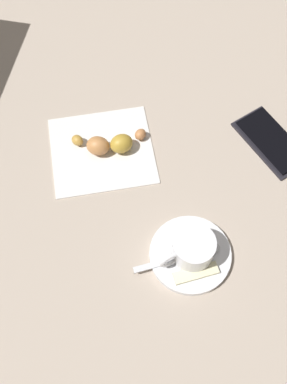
{
  "coord_description": "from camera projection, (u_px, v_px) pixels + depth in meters",
  "views": [
    {
      "loc": [
        0.28,
        -0.14,
        0.67
      ],
      "look_at": [
        -0.02,
        -0.01,
        0.03
      ],
      "focal_mm": 43.47,
      "sensor_mm": 36.0,
      "label": 1
    }
  ],
  "objects": [
    {
      "name": "croissant",
      "position": [
        110.0,
        144.0,
        0.77
      ],
      "size": [
        0.07,
        0.13,
        0.03
      ],
      "color": "#B88B3A",
      "rests_on": "napkin"
    },
    {
      "name": "sugar_packet",
      "position": [
        196.0,
        273.0,
        0.67
      ],
      "size": [
        0.03,
        0.07,
        0.01
      ],
      "primitive_type": "cube",
      "rotation": [
        0.0,
        0.0,
        7.73
      ],
      "color": "beige",
      "rests_on": "saucer"
    },
    {
      "name": "espresso_cup",
      "position": [
        192.0,
        249.0,
        0.67
      ],
      "size": [
        0.06,
        0.09,
        0.05
      ],
      "color": "silver",
      "rests_on": "saucer"
    },
    {
      "name": "teaspoon",
      "position": [
        191.0,
        255.0,
        0.69
      ],
      "size": [
        0.03,
        0.13,
        0.01
      ],
      "color": "silver",
      "rests_on": "saucer"
    },
    {
      "name": "napkin",
      "position": [
        102.0,
        150.0,
        0.78
      ],
      "size": [
        0.19,
        0.2,
        0.0
      ],
      "primitive_type": "cube",
      "rotation": [
        0.0,
        0.0,
        -0.22
      ],
      "color": "silver",
      "rests_on": "ground"
    },
    {
      "name": "saucer",
      "position": [
        190.0,
        255.0,
        0.69
      ],
      "size": [
        0.12,
        0.12,
        0.01
      ],
      "primitive_type": "cylinder",
      "color": "silver",
      "rests_on": "ground"
    },
    {
      "name": "ground_plane",
      "position": [
        155.0,
        205.0,
        0.74
      ],
      "size": [
        1.8,
        1.8,
        0.0
      ],
      "primitive_type": "plane",
      "color": "#AE9D8D"
    },
    {
      "name": "cell_phone",
      "position": [
        271.0,
        141.0,
        0.79
      ],
      "size": [
        0.14,
        0.09,
        0.01
      ],
      "color": "black",
      "rests_on": "ground"
    }
  ]
}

